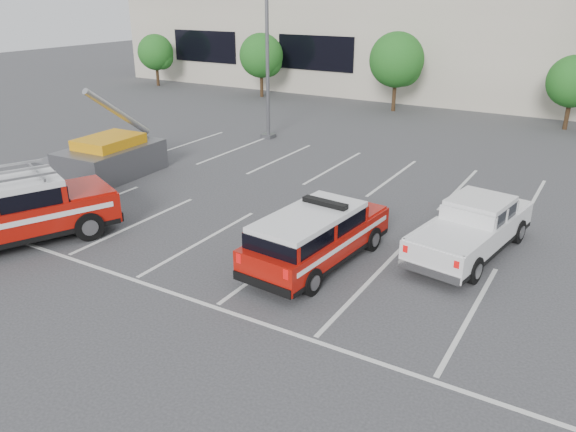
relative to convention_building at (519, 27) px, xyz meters
name	(u,v)px	position (x,y,z in m)	size (l,w,h in m)	color
ground	(277,262)	(-0.18, -31.86, -4.72)	(120.00, 120.00, 0.00)	#353538
stall_markings	(346,212)	(-0.18, -27.36, -4.71)	(23.00, 15.00, 0.01)	silver
convention_building	(519,27)	(0.00, 0.00, 0.00)	(60.00, 16.99, 13.20)	beige
tree_far_left	(157,54)	(-25.09, -9.82, -2.22)	(2.77, 2.77, 3.99)	#3F2B19
tree_left	(263,57)	(-15.09, -9.82, -1.95)	(3.07, 3.07, 4.42)	#3F2B19
tree_mid_left	(398,62)	(-5.09, -9.82, -1.68)	(3.37, 3.37, 4.85)	#3F2B19
tree_mid_right	(575,83)	(4.91, -9.82, -2.22)	(2.77, 2.77, 3.99)	#3F2B19
light_pole_left	(267,33)	(-8.18, -19.86, 0.47)	(0.90, 0.60, 10.24)	#59595E
fire_chief_suv	(316,240)	(0.80, -31.39, -4.00)	(2.25, 5.15, 1.76)	#9C0F07
white_pickup	(471,233)	(4.31, -28.46, -4.09)	(2.55, 5.34, 1.57)	silver
ladder_suv	(10,216)	(-7.65, -34.87, -3.82)	(4.36, 6.13, 2.25)	#9C0F07
utility_rig	(107,158)	(-10.37, -28.66, -3.98)	(3.67, 4.47, 3.70)	#59595E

